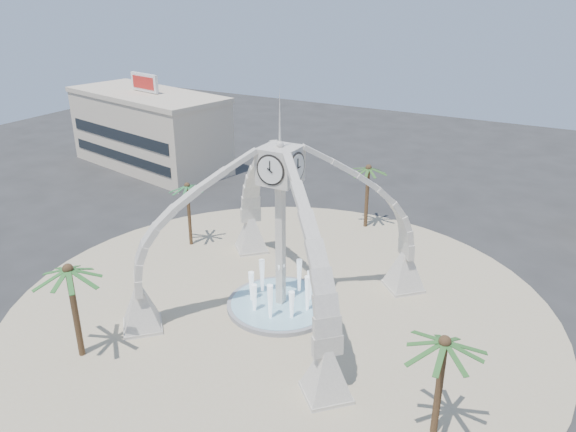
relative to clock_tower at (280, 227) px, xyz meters
The scene contains 9 objects.
ground 6.49m from the clock_tower, 90.00° to the left, with size 140.00×140.00×0.00m, color #282828.
plaza 6.46m from the clock_tower, 90.00° to the left, with size 40.00×40.00×0.06m, color tan.
clock_tower is the anchor object (origin of this frame).
fountain 6.20m from the clock_tower, 90.00° to the left, with size 8.00×8.00×3.62m.
building_nw 38.87m from the clock_tower, 145.49° to the left, with size 23.75×13.73×11.90m.
palm_east 15.10m from the clock_tower, 27.41° to the right, with size 4.66×4.66×6.60m.
palm_west 13.65m from the clock_tower, 156.98° to the left, with size 4.35×4.35×6.40m.
palm_north 16.95m from the clock_tower, 90.21° to the left, with size 3.96×3.96×6.82m.
palm_south 14.07m from the clock_tower, 126.58° to the right, with size 4.35×4.35×7.09m.
Camera 1 is at (17.87, -31.11, 22.37)m, focal length 35.00 mm.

